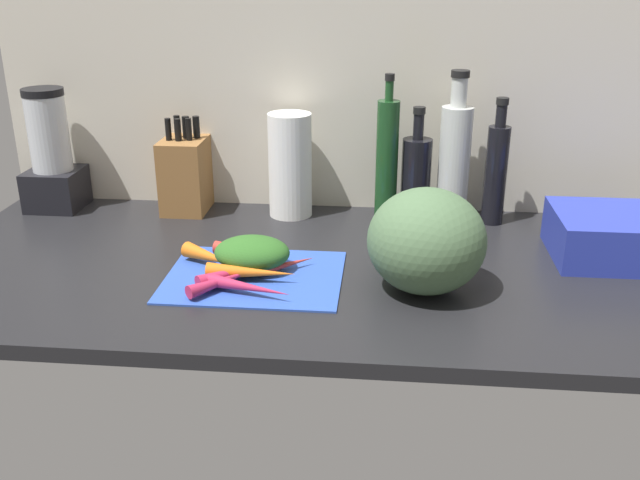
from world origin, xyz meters
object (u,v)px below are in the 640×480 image
object	(u,v)px
carrot_0	(249,287)
bottle_0	(387,160)
blender_appliance	(52,158)
paper_towel_roll	(290,165)
carrot_3	(235,272)
carrot_8	(251,257)
cutting_board	(254,276)
bottle_3	(496,172)
carrot_7	(252,252)
dish_rack	(619,236)
bottle_2	(454,160)
knife_block	(186,174)
winter_squash	(426,241)
bottle_1	(416,178)
carrot_5	(253,261)
carrot_1	(211,257)
carrot_4	(287,264)
carrot_6	(251,272)
carrot_2	(223,281)

from	to	relation	value
carrot_0	bottle_0	xyz separation A→B (cm)	(25.48, 45.55, 13.23)
blender_appliance	paper_towel_roll	size ratio (longest dim) A/B	1.20
carrot_3	carrot_8	bearing A→B (deg)	75.66
cutting_board	bottle_3	world-z (taller)	bottle_3
carrot_7	carrot_8	distance (cm)	3.31
carrot_7	dish_rack	distance (cm)	79.15
carrot_7	bottle_2	xyz separation A→B (cm)	(44.35, 30.45, 13.19)
carrot_0	knife_block	xyz separation A→B (cm)	(-25.39, 48.85, 7.49)
knife_block	paper_towel_roll	bearing A→B (deg)	-2.28
winter_squash	bottle_2	world-z (taller)	bottle_2
bottle_1	carrot_7	bearing A→B (deg)	-139.90
carrot_5	bottle_0	size ratio (longest dim) A/B	0.35
carrot_1	carrot_8	xyz separation A→B (cm)	(8.39, 0.96, -0.06)
carrot_4	bottle_3	distance (cm)	58.54
carrot_1	knife_block	size ratio (longest dim) A/B	0.59
carrot_6	dish_rack	world-z (taller)	dish_rack
carrot_0	bottle_2	bearing A→B (deg)	48.83
carrot_6	carrot_8	world-z (taller)	carrot_6
carrot_8	dish_rack	bearing A→B (deg)	9.45
paper_towel_roll	bottle_1	size ratio (longest dim) A/B	0.92
carrot_6	carrot_2	bearing A→B (deg)	-143.41
carrot_4	bottle_3	xyz separation A→B (cm)	(45.92, 34.55, 11.17)
carrot_5	blender_appliance	xyz separation A→B (cm)	(-58.16, 34.69, 11.35)
carrot_2	carrot_5	bearing A→B (deg)	68.31
carrot_6	knife_block	xyz separation A→B (cm)	(-24.70, 42.77, 7.14)
carrot_5	bottle_0	xyz separation A→B (cm)	(26.92, 32.89, 13.37)
bottle_3	knife_block	bearing A→B (deg)	178.48
dish_rack	bottle_2	bearing A→B (deg)	148.74
carrot_0	paper_towel_roll	world-z (taller)	paper_towel_roll
carrot_1	carrot_5	size ratio (longest dim) A/B	1.14
carrot_7	knife_block	distance (cm)	39.64
carrot_4	bottle_1	bearing A→B (deg)	52.19
winter_squash	knife_block	world-z (taller)	knife_block
knife_block	paper_towel_roll	xyz separation A→B (cm)	(27.04, -1.07, 3.25)
carrot_0	carrot_2	size ratio (longest dim) A/B	1.09
bottle_2	bottle_3	world-z (taller)	bottle_2
winter_squash	dish_rack	xyz separation A→B (cm)	(42.27, 20.03, -5.24)
blender_appliance	carrot_1	bearing A→B (deg)	-35.00
carrot_1	bottle_3	xyz separation A→B (cm)	(62.19, 33.81, 10.47)
cutting_board	blender_appliance	bearing A→B (deg)	147.11
knife_block	carrot_1	bearing A→B (deg)	-67.50
knife_block	bottle_2	distance (cm)	67.32
carrot_5	bottle_2	size ratio (longest dim) A/B	0.34
carrot_8	bottle_2	size ratio (longest dim) A/B	0.31
paper_towel_roll	carrot_6	bearing A→B (deg)	-93.20
carrot_2	bottle_0	size ratio (longest dim) A/B	0.44
knife_block	carrot_3	bearing A→B (deg)	-63.11
carrot_8	dish_rack	world-z (taller)	dish_rack
bottle_3	winter_squash	bearing A→B (deg)	-114.40
carrot_3	dish_rack	bearing A→B (deg)	14.24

